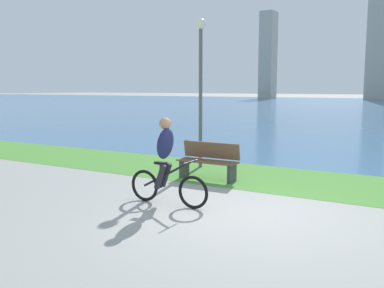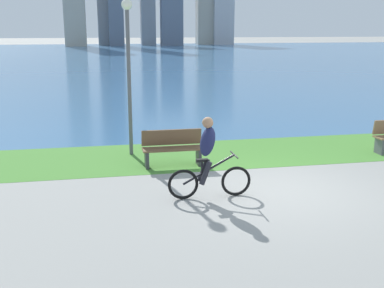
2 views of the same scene
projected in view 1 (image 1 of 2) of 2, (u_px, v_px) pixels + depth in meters
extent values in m
plane|color=gray|center=(243.00, 215.00, 7.39)|extent=(300.00, 300.00, 0.00)
cube|color=#478433|center=(294.00, 180.00, 10.11)|extent=(120.00, 3.04, 0.01)
torus|color=black|center=(193.00, 192.00, 7.72)|extent=(0.62, 0.06, 0.62)
torus|color=black|center=(145.00, 185.00, 8.26)|extent=(0.62, 0.06, 0.62)
cylinder|color=black|center=(167.00, 174.00, 7.96)|extent=(1.07, 0.04, 0.60)
cylinder|color=black|center=(161.00, 176.00, 8.04)|extent=(0.04, 0.04, 0.46)
cube|color=black|center=(161.00, 163.00, 8.00)|extent=(0.24, 0.10, 0.05)
cylinder|color=black|center=(191.00, 162.00, 7.67)|extent=(0.03, 0.52, 0.03)
ellipsoid|color=#1E234C|center=(165.00, 144.00, 7.90)|extent=(0.40, 0.36, 0.65)
sphere|color=#A57A59|center=(165.00, 123.00, 7.85)|extent=(0.22, 0.22, 0.22)
cylinder|color=#26262D|center=(166.00, 175.00, 8.09)|extent=(0.27, 0.11, 0.49)
cylinder|color=#26262D|center=(160.00, 177.00, 7.92)|extent=(0.27, 0.11, 0.49)
cube|color=brown|center=(207.00, 161.00, 10.17)|extent=(1.50, 0.45, 0.04)
cube|color=brown|center=(211.00, 150.00, 10.30)|extent=(1.50, 0.11, 0.40)
cube|color=#38383D|center=(232.00, 173.00, 9.88)|extent=(0.08, 0.37, 0.45)
cube|color=#38383D|center=(184.00, 168.00, 10.52)|extent=(0.08, 0.37, 0.45)
cylinder|color=#595960|center=(201.00, 99.00, 11.60)|extent=(0.10, 0.10, 3.82)
sphere|color=white|center=(201.00, 24.00, 11.34)|extent=(0.28, 0.28, 0.28)
cube|color=#ADA899|center=(268.00, 55.00, 89.73)|extent=(2.89, 3.78, 18.15)
cube|color=#ADA899|center=(378.00, 38.00, 79.49)|extent=(3.74, 3.72, 22.98)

